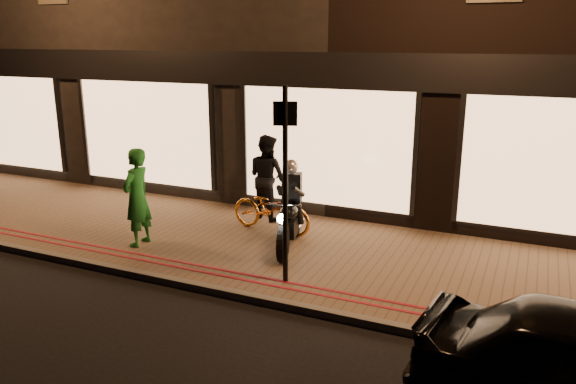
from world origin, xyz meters
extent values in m
plane|color=black|center=(0.00, 0.00, 0.00)|extent=(90.00, 90.00, 0.00)
cube|color=brown|center=(0.00, 2.00, 0.06)|extent=(50.00, 4.00, 0.12)
cube|color=#59544C|center=(0.00, 0.05, 0.06)|extent=(50.00, 0.14, 0.12)
cube|color=maroon|center=(0.00, 0.45, 0.12)|extent=(50.00, 0.06, 0.01)
cube|color=maroon|center=(0.00, 0.65, 0.12)|extent=(50.00, 0.06, 0.01)
cube|color=black|center=(-6.00, 9.00, 4.25)|extent=(12.00, 10.00, 8.50)
cube|color=black|center=(0.00, 3.95, 3.15)|extent=(48.00, 0.12, 0.70)
cube|color=#FFBE7F|center=(-9.00, 3.94, 1.61)|extent=(3.60, 0.06, 2.38)
cube|color=#FFBE7F|center=(-4.50, 3.94, 1.61)|extent=(3.60, 0.06, 2.38)
cube|color=#FFBE7F|center=(0.00, 3.94, 1.61)|extent=(3.60, 0.06, 2.38)
cube|color=#FFBE7F|center=(4.50, 3.94, 1.61)|extent=(3.60, 0.06, 2.38)
cylinder|color=black|center=(0.22, 1.42, 0.44)|extent=(0.27, 0.65, 0.64)
cylinder|color=black|center=(-0.10, 2.68, 0.44)|extent=(0.27, 0.65, 0.64)
cylinder|color=silver|center=(0.22, 1.42, 0.44)|extent=(0.17, 0.17, 0.14)
cylinder|color=silver|center=(-0.10, 2.68, 0.44)|extent=(0.17, 0.17, 0.14)
cube|color=black|center=(0.05, 2.09, 0.52)|extent=(0.42, 0.74, 0.30)
ellipsoid|color=black|center=(0.08, 1.97, 0.82)|extent=(0.44, 0.57, 0.29)
cube|color=black|center=(-0.03, 2.38, 0.82)|extent=(0.35, 0.59, 0.09)
cylinder|color=silver|center=(0.18, 1.56, 1.07)|extent=(0.59, 0.18, 0.03)
cylinder|color=silver|center=(0.21, 1.46, 0.74)|extent=(0.13, 0.33, 0.71)
sphere|color=white|center=(0.24, 1.33, 0.90)|extent=(0.21, 0.21, 0.17)
cylinder|color=silver|center=(0.05, 2.56, 0.40)|extent=(0.20, 0.55, 0.07)
cube|color=black|center=(0.01, 2.26, 1.17)|extent=(0.38, 0.30, 0.55)
sphere|color=silver|center=(0.02, 2.20, 1.58)|extent=(0.32, 0.32, 0.26)
cylinder|color=black|center=(-0.07, 1.91, 1.20)|extent=(0.31, 0.59, 0.34)
cylinder|color=black|center=(0.24, 1.99, 1.20)|extent=(0.15, 0.61, 0.34)
cylinder|color=black|center=(-0.12, 2.19, 0.72)|extent=(0.24, 0.29, 0.46)
cylinder|color=black|center=(0.15, 2.25, 0.72)|extent=(0.14, 0.27, 0.46)
cylinder|color=black|center=(0.59, 0.69, 1.62)|extent=(0.10, 0.10, 3.00)
cube|color=black|center=(0.59, 0.69, 2.72)|extent=(0.34, 0.15, 0.35)
imported|color=orange|center=(-0.63, 2.70, 0.57)|extent=(1.79, 0.82, 0.91)
imported|color=#207B29|center=(-2.50, 1.06, 1.01)|extent=(0.45, 0.67, 1.79)
imported|color=black|center=(-1.08, 3.45, 1.00)|extent=(1.03, 0.92, 1.76)
camera|label=1|loc=(3.93, -6.63, 3.76)|focal=35.00mm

